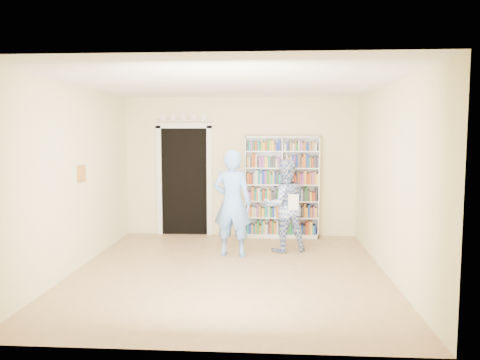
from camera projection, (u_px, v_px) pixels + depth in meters
name	position (u px, v px, depth m)	size (l,w,h in m)	color
floor	(229.00, 272.00, 6.78)	(5.00, 5.00, 0.00)	#966B48
ceiling	(229.00, 83.00, 6.52)	(5.00, 5.00, 0.00)	white
wall_back	(240.00, 167.00, 9.13)	(4.50, 4.50, 0.00)	beige
wall_left	(75.00, 178.00, 6.79)	(5.00, 5.00, 0.00)	beige
wall_right	(390.00, 180.00, 6.51)	(5.00, 5.00, 0.00)	beige
bookshelf	(282.00, 187.00, 8.96)	(1.41, 0.27, 1.94)	white
doorway	(184.00, 175.00, 9.20)	(1.10, 0.08, 2.43)	black
wall_art	(82.00, 174.00, 6.99)	(0.03, 0.25, 0.25)	brown
man_blue	(232.00, 203.00, 7.58)	(0.63, 0.42, 1.74)	#6999E9
man_plaid	(284.00, 206.00, 7.90)	(0.76, 0.59, 1.57)	#33539D
paper_sheet	(293.00, 202.00, 7.62)	(0.19, 0.01, 0.26)	white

